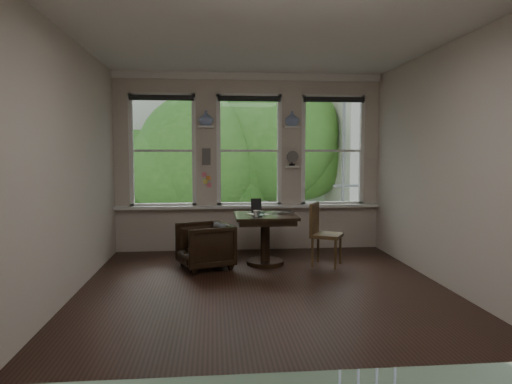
{
  "coord_description": "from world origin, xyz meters",
  "views": [
    {
      "loc": [
        -0.61,
        -5.55,
        1.66
      ],
      "look_at": [
        -0.01,
        0.9,
        1.11
      ],
      "focal_mm": 32.0,
      "sensor_mm": 36.0,
      "label": 1
    }
  ],
  "objects": [
    {
      "name": "table",
      "position": [
        0.15,
        1.13,
        0.38
      ],
      "size": [
        0.9,
        0.9,
        0.75
      ],
      "primitive_type": null,
      "color": "black",
      "rests_on": "ground"
    },
    {
      "name": "shelf_right",
      "position": [
        0.72,
        2.15,
        2.1
      ],
      "size": [
        0.26,
        0.16,
        0.03
      ],
      "primitive_type": "cube",
      "color": "white",
      "rests_on": "ground"
    },
    {
      "name": "ground",
      "position": [
        0.0,
        0.0,
        0.0
      ],
      "size": [
        4.5,
        4.5,
        0.0
      ],
      "primitive_type": "plane",
      "color": "black",
      "rests_on": "ground"
    },
    {
      "name": "laptop",
      "position": [
        0.41,
        1.14,
        0.76
      ],
      "size": [
        0.41,
        0.34,
        0.03
      ],
      "primitive_type": "imported",
      "rotation": [
        0.0,
        0.0,
        -0.36
      ],
      "color": "black",
      "rests_on": "table"
    },
    {
      "name": "wall_right",
      "position": [
        2.25,
        0.0,
        1.5
      ],
      "size": [
        0.0,
        4.5,
        4.5
      ],
      "primitive_type": "plane",
      "rotation": [
        1.57,
        0.0,
        -1.57
      ],
      "color": "beige",
      "rests_on": "ground"
    },
    {
      "name": "sticky_notes",
      "position": [
        -0.72,
        2.19,
        1.25
      ],
      "size": [
        0.16,
        0.01,
        0.24
      ],
      "primitive_type": null,
      "color": "pink",
      "rests_on": "ground"
    },
    {
      "name": "ceiling",
      "position": [
        0.0,
        0.0,
        3.0
      ],
      "size": [
        4.5,
        4.5,
        0.0
      ],
      "primitive_type": "plane",
      "rotation": [
        3.14,
        0.0,
        0.0
      ],
      "color": "silver",
      "rests_on": "ground"
    },
    {
      "name": "side_chair_right",
      "position": [
        1.05,
        0.96,
        0.46
      ],
      "size": [
        0.57,
        0.57,
        0.92
      ],
      "primitive_type": null,
      "rotation": [
        0.0,
        0.0,
        1.1
      ],
      "color": "#432D18",
      "rests_on": "ground"
    },
    {
      "name": "drinking_glass",
      "position": [
        0.05,
        0.85,
        0.8
      ],
      "size": [
        0.12,
        0.12,
        0.09
      ],
      "primitive_type": "imported",
      "rotation": [
        0.0,
        0.0,
        0.03
      ],
      "color": "white",
      "rests_on": "table"
    },
    {
      "name": "wall_back",
      "position": [
        0.0,
        2.25,
        1.5
      ],
      "size": [
        4.5,
        0.0,
        4.5
      ],
      "primitive_type": "plane",
      "rotation": [
        1.57,
        0.0,
        0.0
      ],
      "color": "beige",
      "rests_on": "ground"
    },
    {
      "name": "cushion_red",
      "position": [
        -0.74,
        0.98,
        0.45
      ],
      "size": [
        0.45,
        0.45,
        0.06
      ],
      "primitive_type": "cube",
      "color": "maroon",
      "rests_on": "armchair_left"
    },
    {
      "name": "tablet",
      "position": [
        0.04,
        1.33,
        0.86
      ],
      "size": [
        0.17,
        0.09,
        0.22
      ],
      "primitive_type": "cube",
      "rotation": [
        -0.26,
        0.0,
        0.09
      ],
      "color": "black",
      "rests_on": "table"
    },
    {
      "name": "vase_right",
      "position": [
        0.72,
        2.15,
        2.24
      ],
      "size": [
        0.24,
        0.24,
        0.25
      ],
      "primitive_type": "imported",
      "color": "silver",
      "rests_on": "shelf_right"
    },
    {
      "name": "wall_left",
      "position": [
        -2.25,
        0.0,
        1.5
      ],
      "size": [
        0.0,
        4.5,
        4.5
      ],
      "primitive_type": "plane",
      "rotation": [
        1.57,
        0.0,
        1.57
      ],
      "color": "beige",
      "rests_on": "ground"
    },
    {
      "name": "shelf_left",
      "position": [
        -0.72,
        2.15,
        2.1
      ],
      "size": [
        0.26,
        0.16,
        0.03
      ],
      "primitive_type": "cube",
      "color": "white",
      "rests_on": "ground"
    },
    {
      "name": "window_left",
      "position": [
        -1.45,
        2.25,
        1.7
      ],
      "size": [
        1.1,
        0.12,
        1.9
      ],
      "primitive_type": null,
      "color": "white",
      "rests_on": "ground"
    },
    {
      "name": "desk_fan",
      "position": [
        0.72,
        2.13,
        1.53
      ],
      "size": [
        0.2,
        0.2,
        0.24
      ],
      "primitive_type": null,
      "color": "#59544F",
      "rests_on": "ground"
    },
    {
      "name": "intercom",
      "position": [
        -0.72,
        2.18,
        1.6
      ],
      "size": [
        0.14,
        0.06,
        0.28
      ],
      "primitive_type": "cube",
      "color": "#59544F",
      "rests_on": "ground"
    },
    {
      "name": "window_center",
      "position": [
        0.0,
        2.25,
        1.7
      ],
      "size": [
        1.1,
        0.12,
        1.9
      ],
      "primitive_type": null,
      "color": "white",
      "rests_on": "ground"
    },
    {
      "name": "wall_front",
      "position": [
        0.0,
        -2.25,
        1.5
      ],
      "size": [
        4.5,
        0.0,
        4.5
      ],
      "primitive_type": "plane",
      "rotation": [
        -1.57,
        0.0,
        0.0
      ],
      "color": "beige",
      "rests_on": "ground"
    },
    {
      "name": "window_right",
      "position": [
        1.45,
        2.25,
        1.7
      ],
      "size": [
        1.1,
        0.12,
        1.9
      ],
      "primitive_type": null,
      "color": "white",
      "rests_on": "ground"
    },
    {
      "name": "armchair_left",
      "position": [
        -0.74,
        0.98,
        0.33
      ],
      "size": [
        0.92,
        0.91,
        0.65
      ],
      "primitive_type": "imported",
      "rotation": [
        0.0,
        0.0,
        -1.22
      ],
      "color": "black",
      "rests_on": "ground"
    },
    {
      "name": "papers",
      "position": [
        0.05,
        1.19,
        0.75
      ],
      "size": [
        0.33,
        0.36,
        0.0
      ],
      "primitive_type": "cube",
      "rotation": [
        0.0,
        0.0,
        0.43
      ],
      "color": "silver",
      "rests_on": "table"
    },
    {
      "name": "vase_left",
      "position": [
        -0.72,
        2.15,
        2.24
      ],
      "size": [
        0.24,
        0.24,
        0.25
      ],
      "primitive_type": "imported",
      "color": "silver",
      "rests_on": "shelf_left"
    },
    {
      "name": "mug",
      "position": [
        0.0,
        0.88,
        0.8
      ],
      "size": [
        0.11,
        0.11,
        0.1
      ],
      "primitive_type": "imported",
      "rotation": [
        0.0,
        0.0,
        0.07
      ],
      "color": "white",
      "rests_on": "table"
    }
  ]
}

